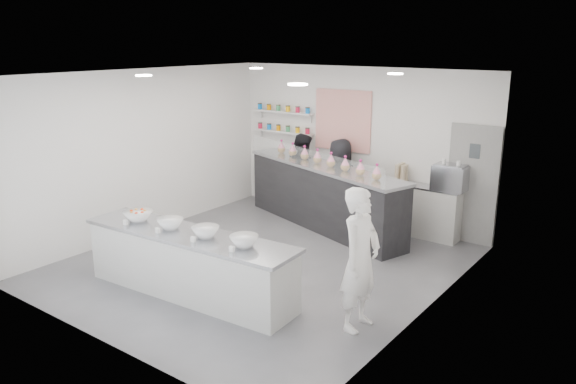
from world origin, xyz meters
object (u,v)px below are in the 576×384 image
object	(u,v)px
prep_counter	(189,264)
staff_left	(302,174)
back_bar	(323,196)
espresso_machine	(450,178)
woman_prep	(360,259)
staff_right	(340,181)
espresso_ledge	(425,212)

from	to	relation	value
prep_counter	staff_left	xyz separation A→B (m)	(-0.92, 4.06, 0.38)
back_bar	espresso_machine	world-z (taller)	espresso_machine
prep_counter	woman_prep	size ratio (longest dim) A/B	1.85
back_bar	staff_right	bearing A→B (deg)	99.05
staff_left	prep_counter	bearing A→B (deg)	118.78
back_bar	staff_left	size ratio (longest dim) A/B	2.35
prep_counter	espresso_ledge	bearing A→B (deg)	64.79
woman_prep	prep_counter	bearing A→B (deg)	104.77
prep_counter	staff_left	distance (m)	4.18
back_bar	espresso_ledge	xyz separation A→B (m)	(1.78, 0.65, -0.13)
espresso_ledge	woman_prep	distance (m)	3.73
espresso_machine	staff_right	bearing A→B (deg)	-175.15
back_bar	staff_right	world-z (taller)	staff_right
back_bar	staff_left	world-z (taller)	staff_left
espresso_ledge	woman_prep	world-z (taller)	woman_prep
back_bar	woman_prep	bearing A→B (deg)	-32.29
back_bar	staff_right	xyz separation A→B (m)	(0.07, 0.47, 0.22)
espresso_ledge	staff_right	size ratio (longest dim) A/B	0.77
woman_prep	staff_left	bearing A→B (deg)	44.20
staff_left	espresso_ledge	bearing A→B (deg)	-160.02
back_bar	woman_prep	size ratio (longest dim) A/B	2.17
woman_prep	staff_right	world-z (taller)	woman_prep
espresso_ledge	woman_prep	size ratio (longest dim) A/B	0.71
back_bar	espresso_ledge	world-z (taller)	back_bar
prep_counter	espresso_machine	bearing A→B (deg)	60.09
prep_counter	espresso_ledge	size ratio (longest dim) A/B	2.62
prep_counter	back_bar	bearing A→B (deg)	87.99
back_bar	woman_prep	world-z (taller)	woman_prep
back_bar	prep_counter	bearing A→B (deg)	-70.26
staff_left	back_bar	bearing A→B (deg)	166.34
espresso_ledge	woman_prep	xyz separation A→B (m)	(0.70, -3.64, 0.43)
back_bar	staff_left	bearing A→B (deg)	168.43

